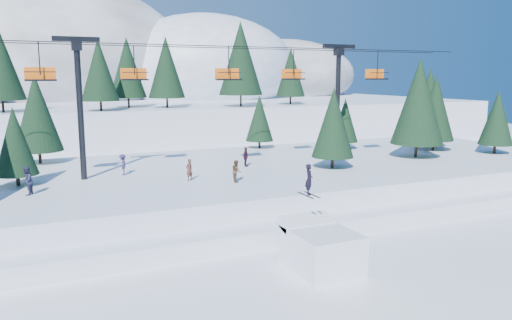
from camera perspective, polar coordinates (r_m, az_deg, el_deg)
name	(u,v)px	position (r m, az deg, el deg)	size (l,w,h in m)	color
ground	(314,281)	(25.61, 6.69, -13.57)	(160.00, 160.00, 0.00)	white
mid_shelf	(201,185)	(40.99, -6.31, -2.84)	(70.00, 22.00, 2.50)	white
berm	(250,226)	(32.11, -0.70, -7.60)	(70.00, 6.00, 1.10)	white
mountain_ridge	(73,78)	(93.71, -20.14, 8.81)	(119.00, 60.00, 26.46)	white
jump_kicker	(321,248)	(26.72, 7.39, -9.89)	(3.11, 4.34, 5.37)	white
chairlift	(212,85)	(40.43, -5.08, 8.55)	(46.00, 3.21, 10.28)	black
conifer_stand	(205,114)	(40.93, -5.85, 5.20)	(62.28, 17.42, 9.17)	black
distant_skiers	(190,163)	(39.11, -7.56, -0.31)	(28.28, 8.43, 1.88)	#522E24
banner_near	(387,221)	(34.37, 14.77, -6.78)	(2.80, 0.66, 0.90)	black
banner_far	(402,216)	(35.82, 16.31, -6.18)	(2.86, 0.10, 0.90)	black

